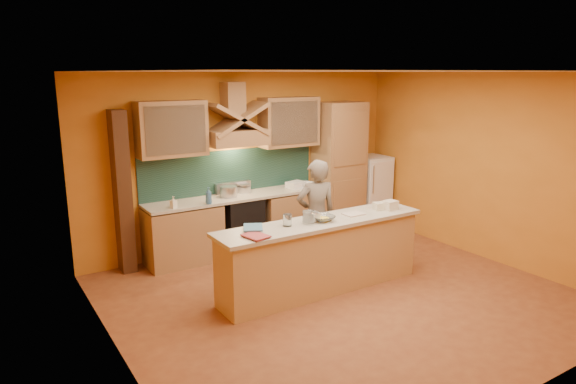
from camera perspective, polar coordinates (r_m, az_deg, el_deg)
floor at (r=6.73m, az=5.88°, el=-11.41°), size 5.50×5.00×0.01m
ceiling at (r=6.12m, az=6.50°, el=13.18°), size 5.50×5.00×0.01m
wall_back at (r=8.34m, az=-4.59°, el=3.52°), size 5.50×0.02×2.80m
wall_front at (r=4.67m, az=25.72°, el=-5.49°), size 5.50×0.02×2.80m
wall_left at (r=5.09m, az=-18.90°, el=-3.41°), size 0.02×5.00×2.80m
wall_right at (r=8.25m, az=21.31°, el=2.56°), size 0.02×5.00×2.80m
base_cabinet_left at (r=7.80m, az=-11.58°, el=-4.72°), size 1.10×0.60×0.86m
base_cabinet_right at (r=8.62m, az=0.29°, el=-2.73°), size 1.10×0.60×0.86m
counter_top at (r=8.04m, az=-5.41°, el=-0.49°), size 3.00×0.62×0.04m
stove at (r=8.16m, az=-5.34°, el=-3.56°), size 0.60×0.58×0.90m
backsplash at (r=8.22m, az=-6.37°, el=2.28°), size 3.00×0.03×0.70m
range_hood at (r=7.92m, az=-5.72°, el=6.06°), size 0.92×0.50×0.24m
hood_chimney at (r=7.96m, az=-6.15°, el=10.28°), size 0.30×0.30×0.50m
upper_cabinet_left at (r=7.58m, az=-12.82°, el=6.85°), size 1.00×0.35×0.80m
upper_cabinet_right at (r=8.46m, az=0.12°, el=7.80°), size 1.00×0.35×0.80m
pantry_column at (r=9.02m, az=5.65°, el=2.62°), size 0.80×0.60×2.30m
fridge at (r=9.60m, az=9.11°, el=0.10°), size 0.58×0.60×1.30m
trim_column_left at (r=7.52m, az=-17.93°, el=-0.08°), size 0.20×0.30×2.30m
island_body at (r=6.72m, az=3.70°, el=-7.32°), size 2.80×0.55×0.88m
island_top at (r=6.57m, az=3.76°, el=-3.40°), size 2.90×0.62×0.05m
person at (r=7.29m, az=3.13°, el=-2.64°), size 0.66×0.52×1.61m
pot_large at (r=7.95m, az=-6.60°, el=-0.07°), size 0.32×0.32×0.17m
pot_small at (r=8.19m, az=-4.92°, el=0.22°), size 0.29×0.29×0.13m
soap_bottle_a at (r=7.40m, az=-12.62°, el=-1.11°), size 0.10×0.10×0.17m
soap_bottle_b at (r=7.53m, az=-8.82°, el=-0.40°), size 0.11×0.11×0.25m
bowl_back at (r=8.56m, az=2.06°, el=0.81°), size 0.33×0.33×0.08m
dish_rack at (r=8.50m, az=0.88°, el=0.81°), size 0.33×0.28×0.10m
book_lower at (r=5.83m, az=-4.45°, el=-5.16°), size 0.28×0.34×0.03m
book_upper at (r=6.16m, az=-4.96°, el=-3.99°), size 0.35×0.38×0.02m
jar_large at (r=6.39m, az=2.29°, el=-2.85°), size 0.19×0.19×0.16m
jar_small at (r=6.31m, az=-0.08°, el=-3.14°), size 0.13×0.13×0.15m
kitchen_scale at (r=6.51m, az=2.82°, el=-2.80°), size 0.16×0.16×0.11m
mixing_bowl at (r=6.54m, az=3.87°, el=-2.91°), size 0.33×0.33×0.07m
cloth at (r=6.87m, az=7.30°, el=-2.44°), size 0.27×0.20×0.02m
grocery_bag_a at (r=7.20m, az=11.28°, el=-1.44°), size 0.20×0.17×0.12m
grocery_bag_b at (r=7.17m, az=10.17°, el=-1.54°), size 0.18×0.15×0.10m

